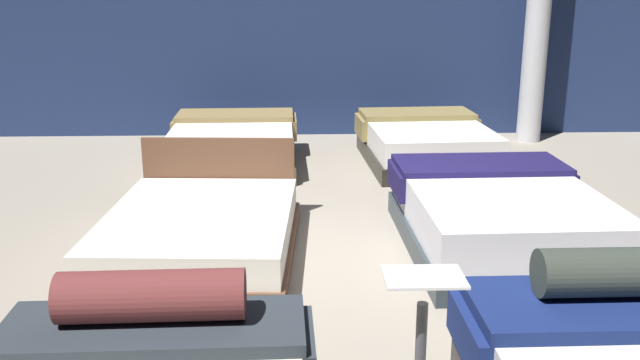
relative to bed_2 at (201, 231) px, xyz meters
The scene contains 7 objects.
ground_plane 1.26m from the bed_2, ahead, with size 18.00×18.00×0.02m, color gray.
showroom_back_wall 5.05m from the bed_2, 75.19° to the left, with size 18.00×0.06×3.50m, color navy.
bed_2 is the anchor object (origin of this frame).
bed_3 2.48m from the bed_2, ahead, with size 1.61×2.17×0.58m.
bed_4 2.91m from the bed_2, 89.71° to the left, with size 1.59×1.96×0.54m.
bed_5 3.75m from the bed_2, 50.37° to the left, with size 1.60×2.02×0.55m.
support_pillar 5.99m from the bed_2, 45.11° to the left, with size 0.33×0.33×3.50m, color silver.
Camera 1 is at (-0.44, -5.15, 2.15)m, focal length 38.52 mm.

